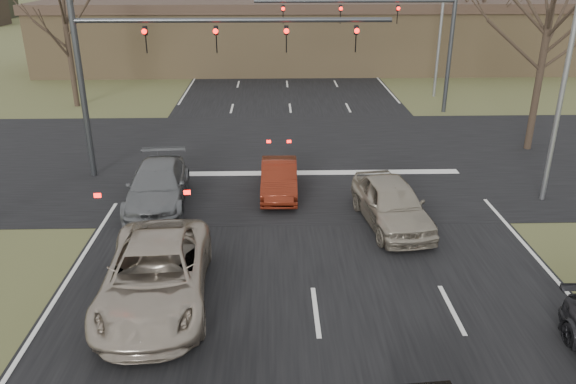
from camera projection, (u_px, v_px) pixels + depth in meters
name	position (u px, v px, depth m)	size (l,w,h in m)	color
road_main	(281.00, 34.00, 66.89)	(14.00, 300.00, 0.02)	black
road_cross	(296.00, 158.00, 25.39)	(200.00, 14.00, 0.02)	black
building	(309.00, 34.00, 45.63)	(42.40, 10.40, 5.30)	olive
mast_arm_near	(163.00, 51.00, 21.46)	(12.12, 0.24, 8.00)	#383A3D
mast_arm_far	(403.00, 23.00, 30.99)	(11.12, 0.24, 8.00)	#383A3D
streetlight_right_near	(565.00, 47.00, 18.85)	(2.34, 0.25, 10.00)	gray
streetlight_right_far	(440.00, 7.00, 34.54)	(2.34, 0.25, 10.00)	gray
car_silver_suv	(156.00, 275.00, 14.48)	(2.64, 5.73, 1.59)	#A79A87
car_grey_ahead	(158.00, 186.00, 20.34)	(2.05, 5.04, 1.46)	slate
car_red_ahead	(279.00, 178.00, 21.30)	(1.34, 3.83, 1.26)	#56180C
car_silver_ahead	(392.00, 203.00, 18.77)	(1.86, 4.62, 1.57)	gray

